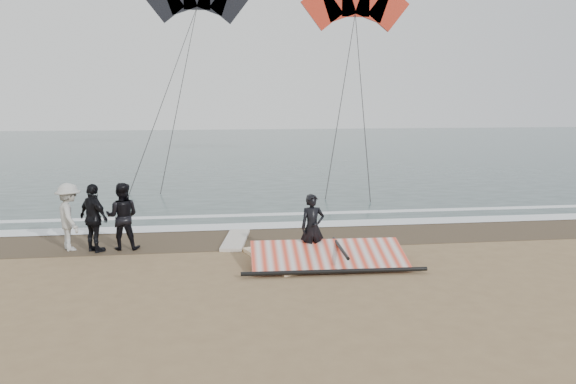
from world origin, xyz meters
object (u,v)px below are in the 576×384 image
Objects in this scene: man_main at (312,227)px; sail_rig at (325,257)px; board_white at (274,259)px; board_cream at (236,240)px.

man_main is 0.39× the size of sail_rig.
sail_rig reaches higher than board_white.
sail_rig is (0.23, -0.47, -0.65)m from man_main.
sail_rig is at bearing -69.74° from man_main.
board_white is at bearing 176.93° from man_main.
sail_rig is (1.21, -0.43, 0.15)m from board_white.
man_main is 0.68× the size of board_white.
board_cream is at bearing 93.01° from board_white.
sail_rig is at bearing -39.40° from board_white.
board_white is 1.29m from sail_rig.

